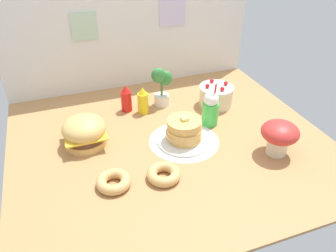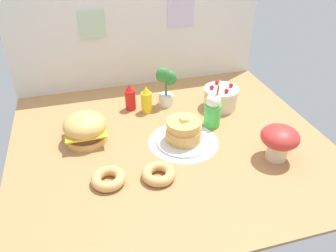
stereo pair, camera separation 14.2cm
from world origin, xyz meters
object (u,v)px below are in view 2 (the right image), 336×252
potted_plant (166,85)px  cream_soda_cup (213,110)px  burger (85,128)px  layer_cake (221,97)px  mushroom_stool (279,140)px  pancake_stack (184,132)px  ketchup_bottle (130,98)px  donut_chocolate (159,174)px  donut_pink_glaze (108,178)px  mustard_bottle (146,100)px

potted_plant → cream_soda_cup: bearing=-58.4°
burger → layer_cake: bearing=9.6°
mushroom_stool → pancake_stack: bearing=148.0°
ketchup_bottle → burger: bearing=-137.3°
donut_chocolate → potted_plant: size_ratio=0.61×
burger → donut_pink_glaze: 0.48m
potted_plant → mushroom_stool: bearing=-60.0°
ketchup_bottle → donut_pink_glaze: 0.86m
layer_cake → mustard_bottle: (-0.59, 0.09, 0.02)m
burger → mustard_bottle: size_ratio=1.33×
layer_cake → cream_soda_cup: cream_soda_cup is taller
donut_pink_glaze → layer_cake: bearing=33.5°
potted_plant → mushroom_stool: size_ratio=1.39×
burger → cream_soda_cup: size_ratio=0.88×
ketchup_bottle → cream_soda_cup: cream_soda_cup is taller
ketchup_bottle → potted_plant: 0.30m
donut_chocolate → potted_plant: bearing=71.8°
donut_pink_glaze → cream_soda_cup: bearing=26.8°
ketchup_bottle → potted_plant: (0.29, -0.01, 0.08)m
pancake_stack → potted_plant: potted_plant is taller
pancake_stack → potted_plant: 0.55m
pancake_stack → ketchup_bottle: size_ratio=1.70×
mustard_bottle → donut_chocolate: size_ratio=1.08×
layer_cake → potted_plant: size_ratio=0.82×
burger → potted_plant: (0.66, 0.34, 0.08)m
pancake_stack → mustard_bottle: mustard_bottle is taller
mushroom_stool → donut_chocolate: bearing=178.5°
burger → ketchup_bottle: ketchup_bottle is taller
ketchup_bottle → donut_pink_glaze: (-0.28, -0.81, -0.07)m
cream_soda_cup → potted_plant: size_ratio=0.98×
mustard_bottle → potted_plant: bearing=21.6°
ketchup_bottle → mushroom_stool: mushroom_stool is taller
cream_soda_cup → potted_plant: (-0.24, 0.40, 0.05)m
ketchup_bottle → cream_soda_cup: size_ratio=0.67×
layer_cake → cream_soda_cup: size_ratio=0.83×
burger → donut_chocolate: burger is taller
burger → donut_chocolate: 0.64m
potted_plant → mushroom_stool: potted_plant is taller
ketchup_bottle → mustard_bottle: bearing=-33.7°
layer_cake → donut_pink_glaze: bearing=-146.5°
mustard_bottle → donut_chocolate: bearing=-97.6°
ketchup_bottle → mustard_bottle: same height
potted_plant → burger: bearing=-153.0°
donut_chocolate → mushroom_stool: mushroom_stool is taller
pancake_stack → ketchup_bottle: ketchup_bottle is taller
cream_soda_cup → donut_chocolate: size_ratio=1.61×
mustard_bottle → ketchup_bottle: bearing=146.3°
donut_chocolate → burger: bearing=127.1°
burger → pancake_stack: size_ratio=0.78×
burger → mustard_bottle: 0.56m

